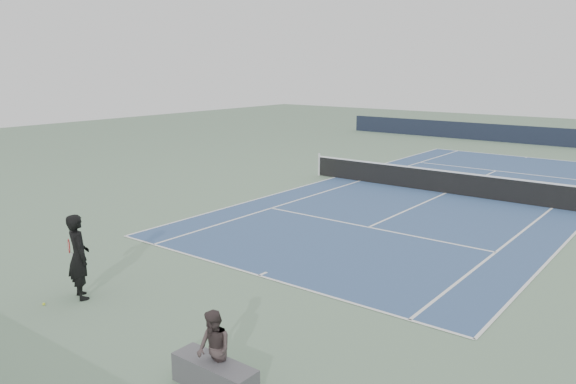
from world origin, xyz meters
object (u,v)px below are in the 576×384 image
Objects in this scene: spectator_bench at (214,362)px; tennis_ball at (44,304)px; tennis_net at (447,181)px; tennis_player at (79,256)px.

tennis_ball is at bearing 179.79° from spectator_bench.
tennis_net is 6.58× the size of tennis_player.
tennis_net is at bearing 99.57° from spectator_bench.
spectator_bench is (5.33, -0.02, 0.45)m from tennis_ball.
tennis_ball is at bearing -108.93° from tennis_player.
spectator_bench is (2.72, -16.16, -0.02)m from tennis_net.
tennis_net reaches higher than tennis_ball.
tennis_ball is (-2.60, -16.14, -0.47)m from tennis_net.
tennis_player is 31.02× the size of tennis_ball.
tennis_net is at bearing 80.83° from tennis_ball.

